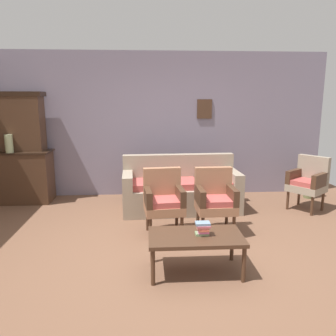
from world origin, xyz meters
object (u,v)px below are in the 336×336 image
armchair_row_middle (164,199)px  coffee_table (196,239)px  floral_couch (181,191)px  wingback_chair_by_fireplace (308,181)px  side_cabinet (20,177)px  floor_vase_by_wall (310,178)px  book_stack_on_table (203,228)px  vase_on_cabinet (9,144)px  armchair_near_couch_end (215,198)px

armchair_row_middle → coffee_table: size_ratio=0.90×
floral_couch → wingback_chair_by_fireplace: size_ratio=2.16×
side_cabinet → coffee_table: 3.90m
floral_couch → floor_vase_by_wall: (2.49, 0.52, 0.05)m
floral_couch → book_stack_on_table: 2.11m
armchair_row_middle → vase_on_cabinet: bearing=150.4°
book_stack_on_table → coffee_table: bearing=176.1°
armchair_near_couch_end → side_cabinet: bearing=153.0°
side_cabinet → wingback_chair_by_fireplace: side_cabinet is taller
floral_couch → armchair_row_middle: size_ratio=2.16×
side_cabinet → armchair_near_couch_end: size_ratio=1.28×
vase_on_cabinet → floral_couch: 3.04m
armchair_row_middle → armchair_near_couch_end: same height
armchair_row_middle → armchair_near_couch_end: size_ratio=1.00×
floral_couch → wingback_chair_by_fireplace: same height
vase_on_cabinet → wingback_chair_by_fireplace: (5.04, -0.58, -0.59)m
armchair_row_middle → book_stack_on_table: size_ratio=5.71×
book_stack_on_table → floor_vase_by_wall: bearing=46.8°
vase_on_cabinet → armchair_near_couch_end: bearing=-24.0°
floor_vase_by_wall → armchair_row_middle: bearing=-151.5°
vase_on_cabinet → book_stack_on_table: bearing=-41.0°
coffee_table → book_stack_on_table: 0.14m
side_cabinet → coffee_table: (2.80, -2.72, -0.09)m
floor_vase_by_wall → armchair_near_couch_end: bearing=-143.9°
armchair_near_couch_end → coffee_table: armchair_near_couch_end is taller
floor_vase_by_wall → coffee_table: bearing=-134.1°
coffee_table → floor_vase_by_wall: (2.54, 2.62, 0.00)m
floral_couch → floor_vase_by_wall: size_ratio=2.58×
side_cabinet → armchair_near_couch_end: side_cabinet is taller
armchair_near_couch_end → book_stack_on_table: size_ratio=5.71×
floral_couch → coffee_table: size_ratio=1.95×
book_stack_on_table → vase_on_cabinet: bearing=139.0°
wingback_chair_by_fireplace → armchair_near_couch_end: bearing=-153.1°
armchair_row_middle → wingback_chair_by_fireplace: 2.62m
coffee_table → armchair_near_couch_end: bearing=68.5°
floral_couch → armchair_near_couch_end: (0.38, -1.02, 0.17)m
floral_couch → book_stack_on_table: floral_couch is taller
floral_couch → floor_vase_by_wall: floral_couch is taller
armchair_near_couch_end → book_stack_on_table: 1.14m
coffee_table → side_cabinet: bearing=135.8°
armchair_near_couch_end → coffee_table: size_ratio=0.90×
vase_on_cabinet → floor_vase_by_wall: bearing=0.8°
side_cabinet → book_stack_on_table: side_cabinet is taller
book_stack_on_table → floor_vase_by_wall: size_ratio=0.21×
vase_on_cabinet → floor_vase_by_wall: vase_on_cabinet is taller
wingback_chair_by_fireplace → floral_couch: bearing=176.4°
floral_couch → book_stack_on_table: size_ratio=12.36×
floral_couch → armchair_near_couch_end: same height
vase_on_cabinet → book_stack_on_table: size_ratio=1.99×
coffee_table → vase_on_cabinet: bearing=138.4°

